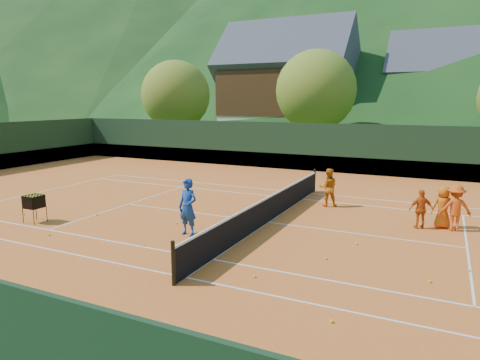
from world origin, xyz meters
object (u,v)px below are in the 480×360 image
at_px(coach, 188,207).
at_px(student_a, 328,187).
at_px(chalet_left, 287,89).
at_px(chalet_mid, 454,95).
at_px(student_c, 443,207).
at_px(tennis_net, 268,209).
at_px(student_b, 421,209).
at_px(ball_hopper, 34,202).
at_px(student_d, 455,208).

xyz_separation_m(coach, student_a, (3.13, 5.84, -0.14)).
height_order(chalet_left, chalet_mid, chalet_left).
height_order(student_c, chalet_mid, chalet_mid).
xyz_separation_m(student_c, tennis_net, (-5.66, -1.96, -0.24)).
height_order(student_a, student_b, student_a).
distance_m(tennis_net, ball_hopper, 8.42).
distance_m(student_b, chalet_left, 32.54).
relative_size(student_c, ball_hopper, 1.47).
relative_size(student_b, student_c, 0.92).
relative_size(coach, ball_hopper, 1.87).
distance_m(student_a, tennis_net, 3.59).
bearing_deg(chalet_left, student_c, -60.81).
bearing_deg(chalet_left, coach, -75.84).
bearing_deg(coach, student_c, 37.43).
distance_m(student_a, chalet_mid, 31.31).
bearing_deg(student_b, chalet_mid, -115.08).
relative_size(student_d, ball_hopper, 1.58).
bearing_deg(tennis_net, student_c, 19.13).
relative_size(coach, chalet_mid, 0.15).
bearing_deg(student_c, tennis_net, -4.59).
height_order(tennis_net, chalet_mid, chalet_mid).
bearing_deg(chalet_left, student_a, -66.98).
bearing_deg(chalet_mid, student_a, -98.64).
height_order(student_b, student_c, student_c).
xyz_separation_m(student_a, ball_hopper, (-8.92, -6.98, -0.05)).
relative_size(student_d, chalet_mid, 0.12).
bearing_deg(student_c, student_b, 8.58).
distance_m(student_b, chalet_mid, 32.75).
height_order(coach, ball_hopper, coach).
height_order(student_d, ball_hopper, student_d).
height_order(student_a, chalet_left, chalet_left).
xyz_separation_m(tennis_net, ball_hopper, (-7.59, -3.65, 0.25)).
bearing_deg(student_d, ball_hopper, 7.96).
bearing_deg(student_d, coach, 14.98).
relative_size(student_b, ball_hopper, 1.36).
height_order(tennis_net, ball_hopper, tennis_net).
distance_m(ball_hopper, chalet_mid, 40.25).
height_order(student_c, chalet_left, chalet_left).
height_order(coach, student_c, coach).
height_order(student_c, student_d, student_d).
distance_m(coach, student_a, 6.63).
bearing_deg(student_a, chalet_mid, -117.70).
xyz_separation_m(coach, chalet_left, (-8.21, 32.52, 4.69)).
height_order(student_d, tennis_net, student_d).
bearing_deg(ball_hopper, student_a, 38.02).
relative_size(student_c, chalet_mid, 0.12).
bearing_deg(student_b, coach, 7.57).
bearing_deg(student_a, chalet_left, -86.04).
relative_size(chalet_left, chalet_mid, 1.09).
distance_m(coach, student_c, 8.70).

